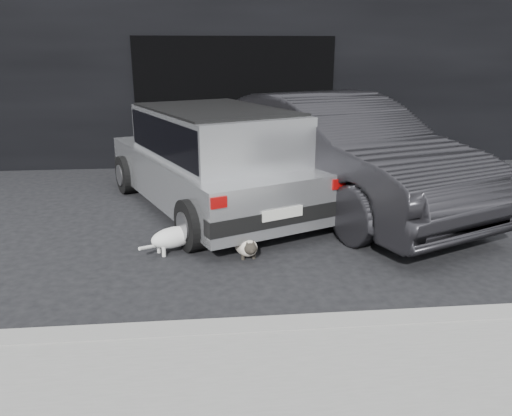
{
  "coord_description": "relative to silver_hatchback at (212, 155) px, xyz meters",
  "views": [
    {
      "loc": [
        0.4,
        -6.3,
        2.32
      ],
      "look_at": [
        0.95,
        -0.83,
        0.59
      ],
      "focal_mm": 35.0,
      "sensor_mm": 36.0,
      "label": 1
    }
  ],
  "objects": [
    {
      "name": "second_car",
      "position": [
        1.85,
        -0.01,
        0.01
      ],
      "size": [
        3.7,
        5.47,
        1.71
      ],
      "primitive_type": "imported",
      "rotation": [
        0.0,
        0.0,
        0.41
      ],
      "color": "black",
      "rests_on": "ground"
    },
    {
      "name": "ground",
      "position": [
        -0.48,
        -1.04,
        -0.84
      ],
      "size": [
        80.0,
        80.0,
        0.0
      ],
      "primitive_type": "plane",
      "color": "black",
      "rests_on": "ground"
    },
    {
      "name": "silver_hatchback",
      "position": [
        0.0,
        0.0,
        0.0
      ],
      "size": [
        3.37,
        4.58,
        1.54
      ],
      "rotation": [
        0.0,
        0.0,
        0.41
      ],
      "color": "#BCBEC1",
      "rests_on": "ground"
    },
    {
      "name": "curb",
      "position": [
        0.52,
        -3.64,
        -0.78
      ],
      "size": [
        18.0,
        0.25,
        0.12
      ],
      "primitive_type": "cube",
      "color": "gray",
      "rests_on": "ground"
    },
    {
      "name": "cat_white",
      "position": [
        -0.47,
        -1.65,
        -0.65
      ],
      "size": [
        0.76,
        0.54,
        0.4
      ],
      "rotation": [
        0.0,
        0.0,
        -1.08
      ],
      "color": "white",
      "rests_on": "ground"
    },
    {
      "name": "cat_siamese",
      "position": [
        0.35,
        -1.88,
        -0.72
      ],
      "size": [
        0.33,
        0.77,
        0.27
      ],
      "rotation": [
        0.0,
        0.0,
        3.28
      ],
      "color": "beige",
      "rests_on": "ground"
    },
    {
      "name": "garage_opening",
      "position": [
        0.52,
        2.95,
        0.46
      ],
      "size": [
        4.0,
        0.1,
        2.6
      ],
      "primitive_type": "cube",
      "color": "black",
      "rests_on": "ground"
    },
    {
      "name": "building_facade",
      "position": [
        0.52,
        4.96,
        1.66
      ],
      "size": [
        34.0,
        4.0,
        5.0
      ],
      "primitive_type": "cube",
      "color": "black",
      "rests_on": "ground"
    }
  ]
}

